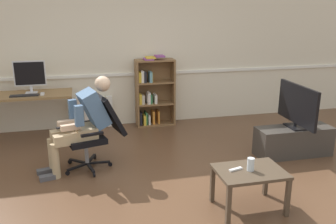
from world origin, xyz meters
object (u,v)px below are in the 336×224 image
(bookshelf, at_px, (152,93))
(office_chair, at_px, (97,129))
(computer_desk, at_px, (27,100))
(imac_monitor, at_px, (30,75))
(drinking_glass, at_px, (251,164))
(computer_mouse, at_px, (42,94))
(radiator, at_px, (91,112))
(keyboard, at_px, (25,95))
(tv_screen, at_px, (297,105))
(tv_stand, at_px, (293,141))
(coffee_table, at_px, (250,176))
(person_seated, at_px, (82,122))
(spare_remote, at_px, (236,169))

(bookshelf, relative_size, office_chair, 1.31)
(computer_desk, distance_m, imac_monitor, 0.41)
(imac_monitor, bearing_deg, drinking_glass, -49.13)
(computer_desk, relative_size, drinking_glass, 10.17)
(computer_mouse, relative_size, radiator, 0.13)
(computer_mouse, xyz_separation_m, drinking_glass, (2.25, -2.61, -0.26))
(computer_desk, bearing_deg, drinking_glass, -47.46)
(imac_monitor, height_order, keyboard, imac_monitor)
(tv_screen, xyz_separation_m, drinking_glass, (-1.27, -1.18, -0.23))
(keyboard, height_order, tv_stand, keyboard)
(tv_screen, relative_size, coffee_table, 1.33)
(bookshelf, xyz_separation_m, coffee_table, (0.44, -3.02, -0.21))
(keyboard, height_order, person_seated, person_seated)
(office_chair, bearing_deg, imac_monitor, -159.59)
(tv_screen, distance_m, coffee_table, 1.76)
(person_seated, relative_size, tv_stand, 1.11)
(computer_desk, bearing_deg, keyboard, -91.02)
(person_seated, bearing_deg, computer_desk, -162.15)
(bookshelf, relative_size, person_seated, 1.03)
(computer_mouse, bearing_deg, computer_desk, 154.95)
(imac_monitor, height_order, person_seated, imac_monitor)
(office_chair, height_order, spare_remote, office_chair)
(bookshelf, xyz_separation_m, office_chair, (-1.05, -1.56, -0.07))
(imac_monitor, relative_size, drinking_glass, 3.72)
(tv_stand, bearing_deg, radiator, 145.25)
(tv_screen, xyz_separation_m, coffee_table, (-1.27, -1.18, -0.36))
(computer_desk, xyz_separation_m, radiator, (0.98, 0.39, -0.38))
(radiator, distance_m, tv_stand, 3.40)
(computer_desk, distance_m, office_chair, 1.64)
(computer_mouse, relative_size, office_chair, 0.10)
(computer_mouse, xyz_separation_m, spare_remote, (2.11, -2.57, -0.32))
(imac_monitor, distance_m, radiator, 1.23)
(computer_mouse, distance_m, drinking_glass, 3.46)
(tv_screen, distance_m, drinking_glass, 1.75)
(computer_desk, bearing_deg, spare_remote, -48.70)
(imac_monitor, xyz_separation_m, tv_stand, (3.70, -1.63, -0.84))
(computer_desk, bearing_deg, bookshelf, 8.01)
(person_seated, xyz_separation_m, tv_stand, (2.93, -0.23, -0.44))
(bookshelf, distance_m, person_seated, 2.02)
(radiator, relative_size, coffee_table, 1.09)
(imac_monitor, distance_m, computer_mouse, 0.38)
(radiator, distance_m, office_chair, 1.68)
(computer_mouse, relative_size, person_seated, 0.08)
(computer_mouse, distance_m, tv_stand, 3.84)
(computer_mouse, bearing_deg, radiator, 35.25)
(tv_stand, bearing_deg, person_seated, 175.49)
(office_chair, xyz_separation_m, tv_stand, (2.75, -0.28, -0.31))
(computer_desk, relative_size, bookshelf, 1.10)
(person_seated, xyz_separation_m, coffee_table, (1.67, -1.41, -0.27))
(drinking_glass, bearing_deg, imac_monitor, 130.87)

